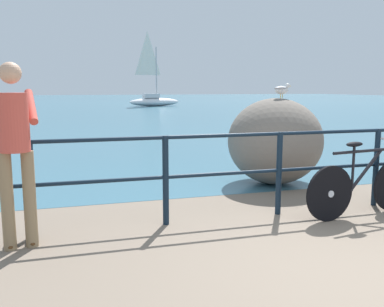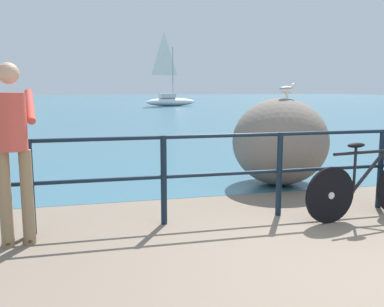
% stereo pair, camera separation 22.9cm
% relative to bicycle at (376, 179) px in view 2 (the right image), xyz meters
% --- Properties ---
extents(ground_plane, '(120.00, 120.00, 0.10)m').
position_rel_bicycle_xyz_m(ground_plane, '(-1.10, 18.53, -0.51)').
color(ground_plane, '#756656').
extents(sea_surface, '(120.00, 90.00, 0.01)m').
position_rel_bicycle_xyz_m(sea_surface, '(-1.10, 46.37, -0.46)').
color(sea_surface, '#38667A').
rests_on(sea_surface, ground_plane).
extents(promenade_railing, '(8.57, 0.07, 1.02)m').
position_rel_bicycle_xyz_m(promenade_railing, '(-1.10, 0.33, 0.17)').
color(promenade_railing, black).
rests_on(promenade_railing, ground_plane).
extents(bicycle, '(1.69, 0.48, 0.92)m').
position_rel_bicycle_xyz_m(bicycle, '(0.00, 0.00, 0.00)').
color(bicycle, black).
rests_on(bicycle, ground_plane).
extents(person_at_railing, '(0.51, 0.66, 1.78)m').
position_rel_bicycle_xyz_m(person_at_railing, '(-4.03, 0.05, 0.53)').
color(person_at_railing, '#8C7251').
rests_on(person_at_railing, ground_plane).
extents(breakwater_boulder_main, '(1.53, 1.49, 1.38)m').
position_rel_bicycle_xyz_m(breakwater_boulder_main, '(-0.35, 1.88, 0.23)').
color(breakwater_boulder_main, slate).
rests_on(breakwater_boulder_main, ground).
extents(seagull, '(0.34, 0.17, 0.23)m').
position_rel_bicycle_xyz_m(seagull, '(-0.28, 1.85, 1.06)').
color(seagull, gold).
rests_on(seagull, breakwater_boulder_main).
extents(sailboat, '(4.55, 2.00, 6.16)m').
position_rel_bicycle_xyz_m(sailboat, '(3.42, 30.97, 0.24)').
color(sailboat, white).
rests_on(sailboat, sea_surface).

